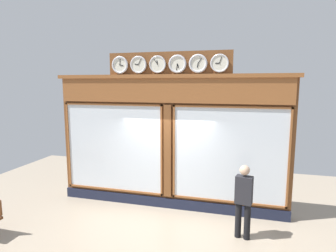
% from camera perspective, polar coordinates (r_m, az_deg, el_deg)
% --- Properties ---
extents(shop_facade, '(6.52, 0.42, 4.27)m').
position_cam_1_polar(shop_facade, '(7.80, 0.23, -2.89)').
color(shop_facade, brown).
rests_on(shop_facade, ground_plane).
extents(pedestrian, '(0.40, 0.29, 1.69)m').
position_cam_1_polar(pedestrian, '(6.66, 14.99, -13.94)').
color(pedestrian, black).
rests_on(pedestrian, ground_plane).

